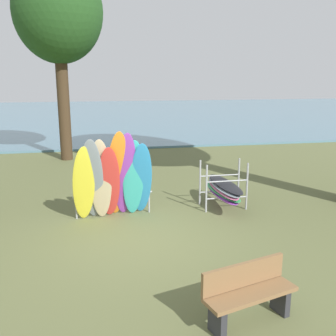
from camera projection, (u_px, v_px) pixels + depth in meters
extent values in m
plane|color=#60663D|center=(136.00, 236.00, 8.52)|extent=(80.00, 80.00, 0.00)
cube|color=slate|center=(100.00, 114.00, 35.64)|extent=(80.00, 36.00, 0.10)
cylinder|color=#42301E|center=(64.00, 102.00, 15.86)|extent=(0.49, 0.49, 4.80)
ellipsoid|color=#234C1E|center=(58.00, 11.00, 15.05)|extent=(3.47, 3.47, 4.00)
ellipsoid|color=yellow|center=(84.00, 184.00, 9.09)|extent=(0.61, 0.74, 1.92)
ellipsoid|color=gray|center=(92.00, 180.00, 9.13)|extent=(0.55, 0.83, 2.09)
ellipsoid|color=#C6B289|center=(101.00, 180.00, 9.20)|extent=(0.54, 0.61, 2.05)
ellipsoid|color=red|center=(109.00, 183.00, 9.28)|extent=(0.53, 0.75, 1.88)
ellipsoid|color=orange|center=(117.00, 175.00, 9.30)|extent=(0.62, 0.94, 2.23)
ellipsoid|color=purple|center=(125.00, 175.00, 9.37)|extent=(0.60, 0.88, 2.19)
ellipsoid|color=#38B2AD|center=(133.00, 178.00, 9.46)|extent=(0.55, 0.65, 2.00)
ellipsoid|color=#2D8ED1|center=(141.00, 179.00, 9.53)|extent=(0.54, 0.78, 1.92)
cylinder|color=#9EA0A5|center=(76.00, 208.00, 9.51)|extent=(0.04, 0.04, 0.55)
cylinder|color=#9EA0A5|center=(149.00, 202.00, 9.96)|extent=(0.04, 0.04, 0.55)
cylinder|color=#9EA0A5|center=(113.00, 195.00, 9.67)|extent=(1.98, 0.16, 0.04)
cylinder|color=#9EA0A5|center=(206.00, 189.00, 9.89)|extent=(0.05, 0.05, 1.25)
cylinder|color=#9EA0A5|center=(247.00, 187.00, 10.10)|extent=(0.05, 0.05, 1.25)
cylinder|color=#9EA0A5|center=(200.00, 183.00, 10.47)|extent=(0.05, 0.05, 1.25)
cylinder|color=#9EA0A5|center=(238.00, 181.00, 10.68)|extent=(0.05, 0.05, 1.25)
cylinder|color=#9EA0A5|center=(227.00, 198.00, 10.06)|extent=(1.10, 0.04, 0.04)
cylinder|color=#9EA0A5|center=(227.00, 181.00, 9.96)|extent=(1.10, 0.04, 0.04)
cylinder|color=#9EA0A5|center=(219.00, 191.00, 10.63)|extent=(1.10, 0.04, 0.04)
cylinder|color=#9EA0A5|center=(220.00, 175.00, 10.53)|extent=(1.10, 0.04, 0.04)
ellipsoid|color=purple|center=(222.00, 193.00, 10.33)|extent=(0.51, 2.10, 0.06)
ellipsoid|color=#339E56|center=(222.00, 191.00, 10.32)|extent=(0.63, 2.13, 0.06)
ellipsoid|color=pink|center=(223.00, 188.00, 10.31)|extent=(0.55, 2.11, 0.06)
ellipsoid|color=gray|center=(223.00, 186.00, 10.30)|extent=(0.52, 2.10, 0.06)
ellipsoid|color=black|center=(225.00, 184.00, 10.29)|extent=(0.56, 2.11, 0.06)
cube|color=#2D2D33|center=(217.00, 321.00, 5.23)|extent=(0.18, 0.34, 0.42)
cube|color=#2D2D33|center=(280.00, 299.00, 5.73)|extent=(0.18, 0.34, 0.42)
cube|color=olive|center=(251.00, 294.00, 5.43)|extent=(1.46, 0.77, 0.06)
cube|color=olive|center=(244.00, 274.00, 5.53)|extent=(1.36, 0.44, 0.36)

